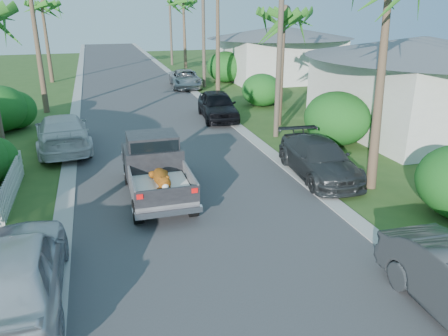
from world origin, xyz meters
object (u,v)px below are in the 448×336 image
object	(u,v)px
parked_car_rf	(218,105)
utility_pole_c	(203,28)
house_right_far	(280,55)
utility_pole_d	(170,22)
palm_l_d	(42,3)
parked_car_rd	(185,79)
parked_car_ln	(15,272)
palm_r_b	(284,11)
parked_car_rm	(319,159)
utility_pole_b	(280,42)
pickup_truck	(155,165)
parked_car_lf	(63,133)
palm_r_d	(183,1)
house_right_near	(418,89)

from	to	relation	value
parked_car_rf	utility_pole_c	distance (m)	11.48
house_right_far	utility_pole_d	size ratio (longest dim) A/B	1.00
palm_l_d	house_right_far	distance (m)	20.37
parked_car_rd	utility_pole_c	size ratio (longest dim) A/B	0.55
parked_car_rf	utility_pole_c	size ratio (longest dim) A/B	0.52
parked_car_rd	parked_car_ln	world-z (taller)	parked_car_ln
utility_pole_c	utility_pole_d	world-z (taller)	same
palm_r_b	house_right_far	distance (m)	16.75
parked_car_rm	palm_r_b	size ratio (longest dim) A/B	0.68
parked_car_ln	utility_pole_c	xyz separation A→B (m)	(10.60, 25.77, 3.75)
parked_car_rm	parked_car_rd	distance (m)	20.84
palm_l_d	utility_pole_b	distance (m)	24.31
parked_car_rd	pickup_truck	bearing A→B (deg)	-99.77
parked_car_lf	utility_pole_b	world-z (taller)	utility_pole_b
parked_car_ln	utility_pole_b	bearing A→B (deg)	-135.08
parked_car_rm	palm_r_d	bearing A→B (deg)	91.33
pickup_truck	palm_r_d	world-z (taller)	palm_r_d
parked_car_ln	house_right_near	bearing A→B (deg)	-152.04
parked_car_rd	utility_pole_b	world-z (taller)	utility_pole_b
palm_r_b	parked_car_rf	bearing A→B (deg)	140.85
palm_l_d	utility_pole_c	bearing A→B (deg)	-26.38
palm_r_d	house_right_far	world-z (taller)	palm_r_d
house_right_near	utility_pole_d	size ratio (longest dim) A/B	1.00
palm_l_d	parked_car_ln	bearing A→B (deg)	-87.30
palm_r_d	house_right_near	bearing A→B (deg)	-76.93
pickup_truck	parked_car_ln	world-z (taller)	pickup_truck
palm_r_b	parked_car_rd	bearing A→B (deg)	100.79
palm_r_d	utility_pole_b	size ratio (longest dim) A/B	0.89
pickup_truck	house_right_near	world-z (taller)	house_right_near
pickup_truck	house_right_near	bearing A→B (deg)	17.01
palm_r_b	parked_car_rm	bearing A→B (deg)	-101.90
parked_car_lf	parked_car_rm	bearing A→B (deg)	141.26
parked_car_rd	utility_pole_b	bearing A→B (deg)	-79.56
parked_car_ln	utility_pole_d	size ratio (longest dim) A/B	0.56
utility_pole_d	palm_l_d	bearing A→B (deg)	-143.36
house_right_far	utility_pole_c	bearing A→B (deg)	-164.88
parked_car_rm	parked_car_rd	size ratio (longest dim) A/B	0.98
parked_car_ln	house_right_far	bearing A→B (deg)	-123.49
utility_pole_d	pickup_truck	bearing A→B (deg)	-100.95
palm_r_d	house_right_far	distance (m)	12.79
parked_car_rf	house_right_near	bearing A→B (deg)	-24.72
house_right_near	utility_pole_c	bearing A→B (deg)	114.82
parked_car_rf	utility_pole_c	xyz separation A→B (m)	(1.86, 10.67, 3.80)
pickup_truck	parked_car_rm	xyz separation A→B (m)	(6.24, -0.24, -0.30)
parked_car_rm	parked_car_lf	distance (m)	11.47
palm_r_d	utility_pole_d	size ratio (longest dim) A/B	0.89
house_right_near	parked_car_rf	bearing A→B (deg)	150.08
parked_car_rm	parked_car_ln	xyz separation A→B (m)	(-10.00, -5.17, 0.14)
parked_car_rm	palm_l_d	world-z (taller)	palm_l_d
parked_car_ln	utility_pole_d	bearing A→B (deg)	-105.11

